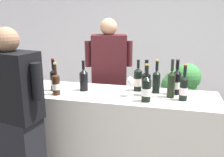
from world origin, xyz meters
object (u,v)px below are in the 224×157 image
object	(u,v)px
wine_bottle_1	(146,83)
wine_bottle_4	(146,89)
wine_bottle_7	(176,82)
wine_bottle_8	(54,79)
wine_bottle_0	(84,79)
wine_bottle_3	(171,83)
wine_bottle_9	(184,88)
wine_bottle_6	(156,81)
potted_shrub	(181,95)
wine_bottle_5	(56,84)
person_guest	(16,130)
wine_bottle_2	(138,80)
person_server	(109,89)
wine_glass	(130,83)

from	to	relation	value
wine_bottle_1	wine_bottle_4	size ratio (longest dim) A/B	1.01
wine_bottle_7	wine_bottle_8	world-z (taller)	wine_bottle_7
wine_bottle_1	wine_bottle_4	world-z (taller)	wine_bottle_1
wine_bottle_0	wine_bottle_3	bearing A→B (deg)	-0.81
wine_bottle_8	wine_bottle_9	size ratio (longest dim) A/B	1.02
wine_bottle_0	wine_bottle_1	size ratio (longest dim) A/B	0.90
wine_bottle_6	wine_bottle_7	size ratio (longest dim) A/B	0.96
wine_bottle_6	potted_shrub	bearing A→B (deg)	71.88
wine_bottle_3	wine_bottle_4	distance (m)	0.27
wine_bottle_4	wine_bottle_8	size ratio (longest dim) A/B	1.03
wine_bottle_3	wine_bottle_5	bearing A→B (deg)	-170.77
wine_bottle_3	potted_shrub	distance (m)	1.09
person_guest	wine_bottle_1	bearing A→B (deg)	29.81
wine_bottle_3	wine_bottle_7	xyz separation A→B (m)	(0.05, 0.11, -0.01)
potted_shrub	wine_bottle_9	bearing A→B (deg)	-92.06
wine_bottle_2	person_server	xyz separation A→B (m)	(-0.42, 0.49, -0.28)
wine_bottle_4	potted_shrub	distance (m)	1.28
wine_bottle_9	wine_bottle_1	bearing A→B (deg)	170.79
wine_bottle_7	person_server	bearing A→B (deg)	147.05
wine_bottle_2	wine_bottle_5	bearing A→B (deg)	-157.58
wine_bottle_9	person_server	size ratio (longest dim) A/B	0.19
wine_bottle_0	wine_bottle_2	xyz separation A→B (m)	(0.53, 0.12, -0.00)
wine_bottle_3	wine_bottle_9	distance (m)	0.12
wine_bottle_2	wine_bottle_9	bearing A→B (deg)	-23.50
wine_bottle_4	wine_bottle_5	distance (m)	0.86
person_server	potted_shrub	xyz separation A→B (m)	(0.90, 0.37, -0.13)
wine_bottle_0	wine_bottle_3	distance (m)	0.86
wine_bottle_6	person_server	bearing A→B (deg)	139.80
wine_bottle_1	wine_bottle_3	distance (m)	0.23
wine_bottle_2	wine_glass	world-z (taller)	wine_bottle_2
wine_glass	wine_bottle_9	bearing A→B (deg)	0.34
wine_bottle_5	wine_bottle_6	world-z (taller)	wine_bottle_6
wine_bottle_2	potted_shrub	bearing A→B (deg)	61.14
wine_bottle_2	person_guest	size ratio (longest dim) A/B	0.19
wine_bottle_3	wine_glass	size ratio (longest dim) A/B	1.88
wine_bottle_7	person_server	world-z (taller)	person_server
wine_bottle_0	wine_bottle_6	distance (m)	0.72
wine_bottle_9	wine_bottle_4	bearing A→B (deg)	-161.69
wine_bottle_3	person_guest	size ratio (longest dim) A/B	0.22
wine_bottle_5	potted_shrub	size ratio (longest dim) A/B	0.27
wine_bottle_6	person_server	xyz separation A→B (m)	(-0.61, 0.51, -0.29)
wine_bottle_5	wine_bottle_8	bearing A→B (deg)	124.06
wine_bottle_1	wine_bottle_5	bearing A→B (deg)	-168.32
wine_bottle_2	potted_shrub	distance (m)	1.06
wine_bottle_4	person_server	distance (m)	1.00
wine_bottle_2	wine_bottle_6	bearing A→B (deg)	-7.54
wine_bottle_3	wine_bottle_4	size ratio (longest dim) A/B	1.06
wine_bottle_2	wine_bottle_3	world-z (taller)	wine_bottle_3
wine_bottle_6	wine_bottle_8	size ratio (longest dim) A/B	0.99
wine_bottle_1	wine_bottle_9	bearing A→B (deg)	-9.21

